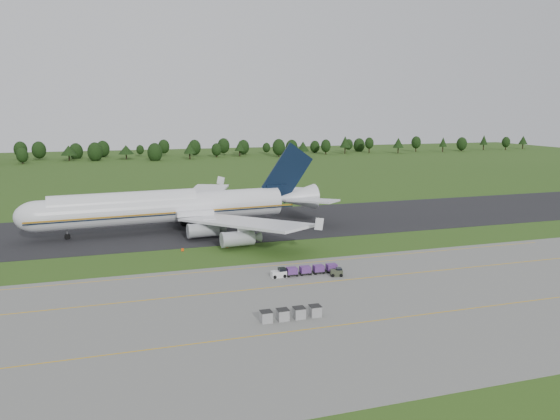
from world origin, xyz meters
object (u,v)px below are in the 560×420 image
object	(u,v)px
utility_cart	(336,273)
edge_markers	(205,248)
aircraft	(172,207)
uld_row	(291,314)
baggage_train	(304,270)

from	to	relation	value
utility_cart	edge_markers	distance (m)	31.55
aircraft	edge_markers	size ratio (longest dim) A/B	7.41
utility_cart	uld_row	distance (m)	21.60
aircraft	utility_cart	distance (m)	51.19
baggage_train	utility_cart	world-z (taller)	baggage_train
uld_row	utility_cart	bearing A→B (deg)	49.68
aircraft	edge_markers	distance (m)	21.23
uld_row	edge_markers	distance (m)	42.11
utility_cart	uld_row	size ratio (longest dim) A/B	0.27
utility_cart	uld_row	xyz separation A→B (m)	(-13.98, -16.47, 0.23)
uld_row	edge_markers	size ratio (longest dim) A/B	0.89
aircraft	uld_row	size ratio (longest dim) A/B	8.31
edge_markers	baggage_train	bearing A→B (deg)	-59.47
baggage_train	utility_cart	size ratio (longest dim) A/B	5.24
baggage_train	edge_markers	bearing A→B (deg)	120.53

